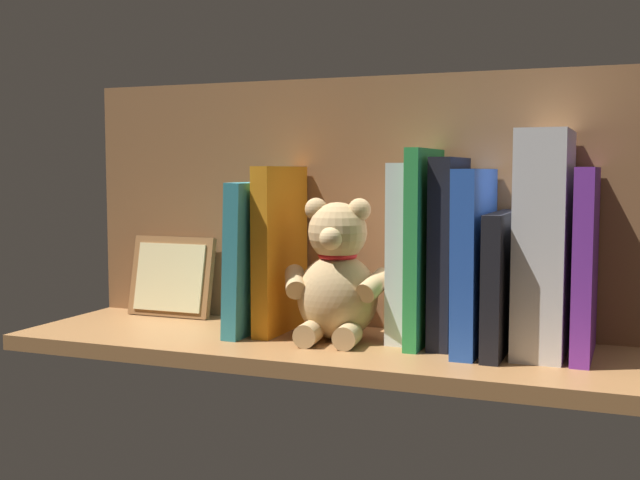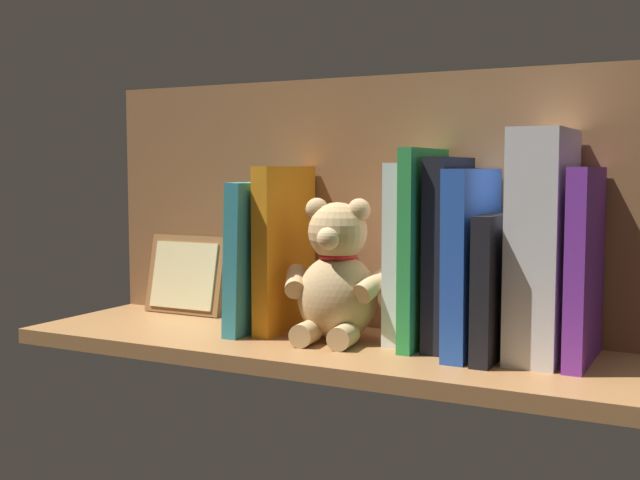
{
  "view_description": "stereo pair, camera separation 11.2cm",
  "coord_description": "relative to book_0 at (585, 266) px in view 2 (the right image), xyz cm",
  "views": [
    {
      "loc": [
        -41.11,
        103.55,
        23.77
      ],
      "look_at": [
        0.0,
        0.0,
        14.11
      ],
      "focal_mm": 44.94,
      "sensor_mm": 36.0,
      "label": 1
    },
    {
      "loc": [
        -51.27,
        98.91,
        23.77
      ],
      "look_at": [
        0.0,
        0.0,
        14.11
      ],
      "focal_mm": 44.94,
      "sensor_mm": 36.0,
      "label": 2
    }
  ],
  "objects": [
    {
      "name": "book_2",
      "position": [
        13.99,
        0.9,
        -0.11
      ],
      "size": [
        3.16,
        17.2,
        24.03
      ],
      "primitive_type": "cube",
      "rotation": [
        0.0,
        0.01,
        0.0
      ],
      "color": "blue",
      "rests_on": "ground_plane"
    },
    {
      "name": "book_0",
      "position": [
        0.0,
        0.0,
        0.0
      ],
      "size": [
        2.37,
        15.4,
        24.23
      ],
      "primitive_type": "cube",
      "color": "purple",
      "rests_on": "ground_plane"
    },
    {
      "name": "dictionary_thick_white",
      "position": [
        5.21,
        -0.04,
        2.37
      ],
      "size": [
        6.29,
        15.11,
        28.97
      ],
      "primitive_type": "cube",
      "color": "silver",
      "rests_on": "ground_plane"
    },
    {
      "name": "picture_frame_leaning",
      "position": [
        64.81,
        -5.35,
        -5.68
      ],
      "size": [
        14.76,
        4.11,
        13.12
      ],
      "color": "brown",
      "rests_on": "ground_plane"
    },
    {
      "name": "ground_plane",
      "position": [
        35.24,
        3.02,
        -13.21
      ],
      "size": [
        88.03,
        28.24,
        2.2
      ],
      "primitive_type": "cube",
      "color": "#9E6B3D"
    },
    {
      "name": "book_3",
      "position": [
        17.84,
        -0.99,
        0.67
      ],
      "size": [
        2.95,
        13.41,
        25.56
      ],
      "primitive_type": "cube",
      "color": "black",
      "rests_on": "ground_plane"
    },
    {
      "name": "shelf_back_panel",
      "position": [
        35.24,
        -8.85,
        6.79
      ],
      "size": [
        88.03,
        1.5,
        37.8
      ],
      "primitive_type": "cube",
      "color": "brown",
      "rests_on": "ground_plane"
    },
    {
      "name": "teddy_bear",
      "position": [
        33.04,
        2.15,
        -3.32
      ],
      "size": [
        16.14,
        13.56,
        19.99
      ],
      "rotation": [
        0.0,
        0.0,
        0.1
      ],
      "color": "tan",
      "rests_on": "ground_plane"
    },
    {
      "name": "book_1",
      "position": [
        10.42,
        1.11,
        -2.91
      ],
      "size": [
        2.36,
        17.61,
        18.4
      ],
      "primitive_type": "cube",
      "color": "black",
      "rests_on": "ground_plane"
    },
    {
      "name": "book_4",
      "position": [
        21.15,
        -0.28,
        1.27
      ],
      "size": [
        1.9,
        14.84,
        26.76
      ],
      "primitive_type": "cube",
      "color": "green",
      "rests_on": "ground_plane"
    },
    {
      "name": "book_6",
      "position": [
        42.93,
        -0.45,
        0.09
      ],
      "size": [
        2.61,
        14.5,
        24.4
      ],
      "primitive_type": "cube",
      "color": "orange",
      "rests_on": "ground_plane"
    },
    {
      "name": "book_7",
      "position": [
        46.3,
        0.74,
        -1.07
      ],
      "size": [
        3.08,
        16.87,
        22.16
      ],
      "primitive_type": "cube",
      "rotation": [
        0.0,
        -0.03,
        0.0
      ],
      "color": "teal",
      "rests_on": "ground_plane"
    },
    {
      "name": "book_5",
      "position": [
        24.27,
        -1.93,
        0.3
      ],
      "size": [
        2.58,
        11.53,
        24.82
      ],
      "primitive_type": "cube",
      "color": "silver",
      "rests_on": "ground_plane"
    }
  ]
}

